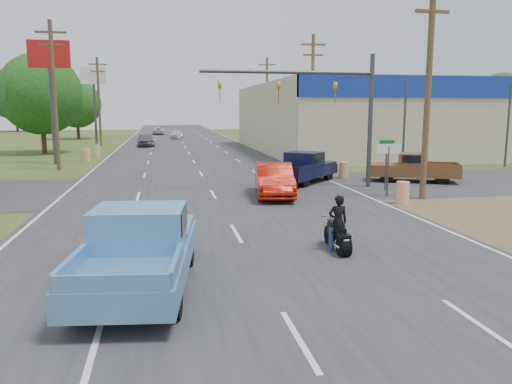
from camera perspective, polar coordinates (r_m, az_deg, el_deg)
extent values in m
plane|color=#2F441B|center=(9.43, 4.94, -16.59)|extent=(200.00, 200.00, 0.00)
cube|color=#2D2D30|center=(48.39, -7.68, 4.42)|extent=(15.00, 180.00, 0.02)
cube|color=#2D2D30|center=(26.58, -5.34, 0.44)|extent=(120.00, 10.00, 0.02)
cube|color=brown|center=(22.88, 25.35, -1.90)|extent=(8.00, 18.00, 0.01)
cube|color=#B7A88C|center=(59.13, 25.28, 7.69)|extent=(50.00, 28.00, 6.60)
cylinder|color=#4C3823|center=(24.24, 19.07, 10.95)|extent=(0.28, 0.28, 10.00)
cube|color=#4C3823|center=(24.60, 19.51, 18.88)|extent=(1.60, 0.14, 0.14)
cylinder|color=#4C3823|center=(40.91, 6.46, 10.55)|extent=(0.28, 0.28, 10.00)
cube|color=#4C3823|center=(41.21, 6.57, 16.40)|extent=(2.00, 0.14, 0.14)
cube|color=#4C3823|center=(41.12, 6.55, 15.29)|extent=(1.60, 0.14, 0.14)
cylinder|color=#4C3823|center=(58.37, 1.27, 10.24)|extent=(0.28, 0.28, 10.00)
cube|color=#4C3823|center=(58.58, 1.28, 14.35)|extent=(2.00, 0.14, 0.14)
cube|color=#4C3823|center=(58.52, 1.28, 13.57)|extent=(1.60, 0.14, 0.14)
cylinder|color=#4C3823|center=(36.88, -22.03, 10.07)|extent=(0.28, 0.28, 10.00)
cube|color=#4C3823|center=(37.22, -22.45, 16.54)|extent=(2.00, 0.14, 0.14)
cube|color=#4C3823|center=(37.12, -22.37, 15.31)|extent=(1.60, 0.14, 0.14)
cylinder|color=#4C3823|center=(60.60, -17.50, 9.78)|extent=(0.28, 0.28, 10.00)
cube|color=#4C3823|center=(60.80, -17.70, 13.74)|extent=(2.00, 0.14, 0.14)
cube|color=#4C3823|center=(60.74, -17.66, 12.99)|extent=(1.60, 0.14, 0.14)
cylinder|color=#422D19|center=(51.46, -23.10, 5.85)|extent=(0.44, 0.44, 3.24)
sphere|color=#134313|center=(51.42, -23.39, 10.25)|extent=(7.56, 7.56, 7.56)
cylinder|color=#422D19|center=(75.16, -19.66, 6.79)|extent=(0.44, 0.44, 2.88)
sphere|color=#134313|center=(75.12, -19.81, 9.47)|extent=(6.72, 6.72, 6.72)
cylinder|color=#422D19|center=(96.94, 26.04, 7.06)|extent=(0.44, 0.44, 3.60)
sphere|color=#134313|center=(96.93, 26.23, 9.66)|extent=(8.40, 8.40, 8.40)
cylinder|color=#422D19|center=(108.12, 7.04, 8.03)|extent=(0.44, 0.44, 3.42)
sphere|color=#134313|center=(108.11, 7.09, 10.24)|extent=(7.98, 7.98, 7.98)
cylinder|color=#422D19|center=(106.84, -25.66, 7.27)|extent=(0.44, 0.44, 3.78)
sphere|color=#134313|center=(106.84, -25.83, 9.74)|extent=(8.82, 8.82, 8.82)
cylinder|color=orange|center=(22.92, 16.42, -0.10)|extent=(0.56, 0.56, 1.00)
cylinder|color=orange|center=(30.80, 9.99, 2.48)|extent=(0.56, 0.56, 1.00)
cylinder|color=orange|center=(42.77, -18.76, 4.02)|extent=(0.56, 0.56, 1.00)
cylinder|color=orange|center=(46.68, -17.70, 4.49)|extent=(0.56, 0.56, 1.00)
cylinder|color=#3F3F44|center=(40.99, -22.26, 9.22)|extent=(0.30, 0.30, 9.00)
cube|color=#B21414|center=(41.19, -22.59, 14.36)|extent=(3.00, 0.35, 2.00)
cylinder|color=#3F3F44|center=(64.69, -17.94, 9.26)|extent=(0.30, 0.30, 9.00)
cube|color=white|center=(64.81, -18.11, 12.53)|extent=(3.00, 0.35, 2.00)
cylinder|color=#3F3F44|center=(24.69, 14.83, 2.27)|extent=(0.08, 0.08, 2.40)
cube|color=white|center=(24.59, 14.94, 4.81)|extent=(1.20, 0.05, 0.45)
cylinder|color=#3F3F44|center=(26.29, 14.63, 2.69)|extent=(0.08, 0.08, 2.40)
cube|color=#0C591E|center=(26.18, 14.75, 5.52)|extent=(0.80, 0.04, 0.22)
cylinder|color=#3F3F44|center=(27.38, 12.92, 7.84)|extent=(0.24, 0.24, 7.00)
cylinder|color=#3F3F44|center=(26.00, 3.72, 13.50)|extent=(9.00, 0.18, 0.18)
imported|color=gold|center=(26.69, 9.05, 12.33)|extent=(0.18, 0.40, 1.10)
imported|color=gold|center=(25.86, 2.61, 12.53)|extent=(0.18, 0.40, 1.10)
imported|color=gold|center=(25.36, -4.17, 12.58)|extent=(0.18, 0.40, 1.10)
imported|color=#A01407|center=(23.87, 2.08, 1.35)|extent=(2.33, 4.99, 1.58)
cylinder|color=black|center=(14.43, 10.01, -6.14)|extent=(0.29, 0.60, 0.60)
cylinder|color=black|center=(15.62, 8.30, -4.90)|extent=(0.11, 0.60, 0.60)
cube|color=black|center=(14.98, 9.12, -4.50)|extent=(0.21, 1.09, 0.27)
cube|color=black|center=(15.14, 8.84, -3.64)|extent=(0.24, 0.50, 0.20)
cube|color=black|center=(14.69, 9.49, -4.20)|extent=(0.28, 0.50, 0.09)
cylinder|color=white|center=(15.34, 8.52, -2.66)|extent=(0.59, 0.05, 0.05)
cube|color=white|center=(14.20, 10.32, -5.57)|extent=(0.16, 0.02, 0.11)
imported|color=black|center=(14.79, 9.33, -3.75)|extent=(0.58, 0.38, 1.59)
cylinder|color=black|center=(13.81, -15.69, -6.43)|extent=(0.44, 0.92, 0.89)
cylinder|color=black|center=(13.53, -7.92, -6.49)|extent=(0.44, 0.92, 0.89)
cylinder|color=black|center=(10.63, -19.74, -11.44)|extent=(0.44, 0.92, 0.89)
cylinder|color=black|center=(10.26, -9.51, -11.76)|extent=(0.44, 0.92, 0.89)
cube|color=#5991C0|center=(11.94, -13.12, -7.60)|extent=(2.92, 6.00, 0.58)
cube|color=#5991C0|center=(13.49, -11.93, -3.98)|extent=(2.37, 2.44, 0.20)
cube|color=#5991C0|center=(11.85, -13.16, -3.95)|extent=(2.24, 1.97, 0.94)
cube|color=black|center=(11.81, -13.19, -3.16)|extent=(2.24, 1.63, 0.50)
cube|color=#5991C0|center=(9.17, -16.27, -10.05)|extent=(2.04, 0.34, 0.33)
cylinder|color=black|center=(30.44, 5.30, 2.32)|extent=(0.77, 0.81, 0.81)
cylinder|color=black|center=(29.73, 8.24, 2.10)|extent=(0.77, 0.81, 0.81)
cylinder|color=black|center=(27.66, 2.39, 1.65)|extent=(0.77, 0.81, 0.81)
cylinder|color=black|center=(26.88, 5.56, 1.39)|extent=(0.77, 0.81, 0.81)
cube|color=black|center=(28.63, 5.43, 2.33)|extent=(5.03, 5.27, 0.53)
cube|color=black|center=(30.01, 6.77, 3.27)|extent=(2.77, 2.78, 0.18)
cube|color=black|center=(28.65, 5.54, 3.71)|extent=(2.44, 2.42, 0.86)
cube|color=black|center=(28.63, 5.55, 4.02)|extent=(2.26, 2.21, 0.46)
cube|color=black|center=(26.30, 2.95, 2.62)|extent=(1.44, 1.31, 0.30)
cylinder|color=black|center=(29.38, 14.73, 1.76)|extent=(0.82, 0.58, 0.77)
cylinder|color=black|center=(30.98, 14.68, 2.14)|extent=(0.82, 0.58, 0.77)
cylinder|color=black|center=(29.59, 20.54, 1.52)|extent=(0.82, 0.58, 0.77)
cylinder|color=black|center=(31.18, 20.20, 1.91)|extent=(0.82, 0.58, 0.77)
cube|color=brown|center=(30.22, 17.56, 2.24)|extent=(5.35, 3.79, 0.50)
cube|color=brown|center=(30.11, 14.75, 2.95)|extent=(2.48, 2.44, 0.17)
cube|color=brown|center=(30.14, 17.44, 3.48)|extent=(2.09, 2.22, 0.82)
cube|color=black|center=(30.13, 17.45, 3.75)|extent=(1.83, 2.14, 0.43)
cube|color=brown|center=(30.45, 22.20, 2.76)|extent=(0.79, 1.65, 0.29)
imported|color=#5B5A5F|center=(58.16, -12.50, 5.85)|extent=(2.10, 4.60, 1.53)
imported|color=silver|center=(73.27, -9.05, 6.51)|extent=(2.03, 4.32, 1.22)
imported|color=silver|center=(85.52, -11.07, 6.85)|extent=(2.05, 4.35, 1.20)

